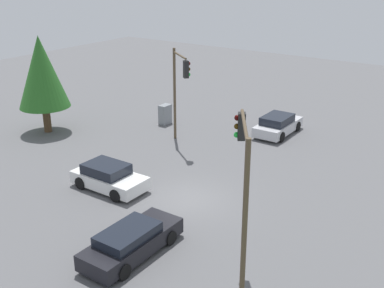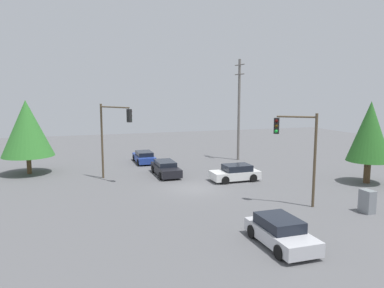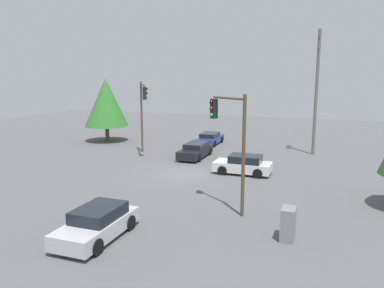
{
  "view_description": "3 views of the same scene",
  "coord_description": "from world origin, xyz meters",
  "px_view_note": "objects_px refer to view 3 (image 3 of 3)",
  "views": [
    {
      "loc": [
        -17.9,
        -12.67,
        11.43
      ],
      "look_at": [
        0.34,
        0.04,
        2.89
      ],
      "focal_mm": 45.0,
      "sensor_mm": 36.0,
      "label": 1
    },
    {
      "loc": [
        26.93,
        -9.1,
        7.55
      ],
      "look_at": [
        -0.33,
        -0.08,
        3.49
      ],
      "focal_mm": 35.0,
      "sensor_mm": 36.0,
      "label": 2
    },
    {
      "loc": [
        24.64,
        9.78,
        7.04
      ],
      "look_at": [
        0.55,
        0.93,
        2.33
      ],
      "focal_mm": 35.0,
      "sensor_mm": 36.0,
      "label": 3
    }
  ],
  "objects_px": {
    "sedan_blue": "(210,139)",
    "traffic_signal_main": "(143,106)",
    "traffic_signal_cross": "(231,133)",
    "electrical_cabinet": "(288,224)",
    "sedan_white": "(243,165)",
    "sedan_silver": "(97,224)",
    "sedan_dark": "(196,150)"
  },
  "relations": [
    {
      "from": "sedan_dark",
      "to": "traffic_signal_main",
      "type": "relative_size",
      "value": 0.73
    },
    {
      "from": "traffic_signal_main",
      "to": "sedan_blue",
      "type": "bearing_deg",
      "value": 118.64
    },
    {
      "from": "sedan_dark",
      "to": "sedan_white",
      "type": "bearing_deg",
      "value": 142.27
    },
    {
      "from": "sedan_dark",
      "to": "sedan_blue",
      "type": "xyz_separation_m",
      "value": [
        -6.54,
        -0.71,
        -0.03
      ]
    },
    {
      "from": "traffic_signal_main",
      "to": "traffic_signal_cross",
      "type": "height_order",
      "value": "traffic_signal_main"
    },
    {
      "from": "sedan_dark",
      "to": "traffic_signal_cross",
      "type": "bearing_deg",
      "value": 117.53
    },
    {
      "from": "electrical_cabinet",
      "to": "traffic_signal_cross",
      "type": "bearing_deg",
      "value": -129.01
    },
    {
      "from": "sedan_white",
      "to": "sedan_blue",
      "type": "distance_m",
      "value": 11.99
    },
    {
      "from": "sedan_blue",
      "to": "electrical_cabinet",
      "type": "height_order",
      "value": "electrical_cabinet"
    },
    {
      "from": "sedan_white",
      "to": "sedan_silver",
      "type": "bearing_deg",
      "value": 164.53
    },
    {
      "from": "electrical_cabinet",
      "to": "sedan_silver",
      "type": "bearing_deg",
      "value": -71.03
    },
    {
      "from": "sedan_silver",
      "to": "electrical_cabinet",
      "type": "bearing_deg",
      "value": -161.03
    },
    {
      "from": "sedan_white",
      "to": "sedan_dark",
      "type": "bearing_deg",
      "value": 52.27
    },
    {
      "from": "sedan_dark",
      "to": "electrical_cabinet",
      "type": "relative_size",
      "value": 3.26
    },
    {
      "from": "sedan_silver",
      "to": "traffic_signal_main",
      "type": "distance_m",
      "value": 17.89
    },
    {
      "from": "sedan_blue",
      "to": "traffic_signal_cross",
      "type": "xyz_separation_m",
      "value": [
        18.14,
        6.75,
        3.55
      ]
    },
    {
      "from": "sedan_white",
      "to": "traffic_signal_main",
      "type": "xyz_separation_m",
      "value": [
        -3.33,
        -9.81,
        3.77
      ]
    },
    {
      "from": "electrical_cabinet",
      "to": "sedan_white",
      "type": "bearing_deg",
      "value": -157.64
    },
    {
      "from": "sedan_white",
      "to": "sedan_blue",
      "type": "bearing_deg",
      "value": 28.98
    },
    {
      "from": "sedan_blue",
      "to": "traffic_signal_main",
      "type": "xyz_separation_m",
      "value": [
        7.15,
        -4.0,
        3.84
      ]
    },
    {
      "from": "sedan_silver",
      "to": "electrical_cabinet",
      "type": "height_order",
      "value": "electrical_cabinet"
    },
    {
      "from": "sedan_blue",
      "to": "traffic_signal_cross",
      "type": "height_order",
      "value": "traffic_signal_cross"
    },
    {
      "from": "sedan_silver",
      "to": "traffic_signal_main",
      "type": "bearing_deg",
      "value": -69.21
    },
    {
      "from": "sedan_white",
      "to": "traffic_signal_cross",
      "type": "xyz_separation_m",
      "value": [
        7.65,
        0.94,
        3.48
      ]
    },
    {
      "from": "sedan_dark",
      "to": "electrical_cabinet",
      "type": "height_order",
      "value": "electrical_cabinet"
    },
    {
      "from": "sedan_dark",
      "to": "sedan_silver",
      "type": "relative_size",
      "value": 1.1
    },
    {
      "from": "electrical_cabinet",
      "to": "sedan_blue",
      "type": "bearing_deg",
      "value": -154.21
    },
    {
      "from": "traffic_signal_cross",
      "to": "electrical_cabinet",
      "type": "bearing_deg",
      "value": 177.8
    },
    {
      "from": "sedan_dark",
      "to": "electrical_cabinet",
      "type": "distance_m",
      "value": 17.05
    },
    {
      "from": "sedan_white",
      "to": "sedan_silver",
      "type": "relative_size",
      "value": 0.95
    },
    {
      "from": "sedan_silver",
      "to": "traffic_signal_cross",
      "type": "relative_size",
      "value": 0.7
    },
    {
      "from": "traffic_signal_main",
      "to": "electrical_cabinet",
      "type": "relative_size",
      "value": 4.48
    }
  ]
}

